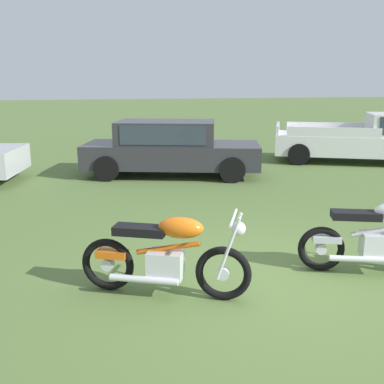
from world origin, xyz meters
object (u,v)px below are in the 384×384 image
at_px(motorcycle_orange, 166,256).
at_px(car_charcoal, 170,145).
at_px(pickup_truck_white, 374,138).
at_px(motorcycle_silver, 379,238).

height_order(motorcycle_orange, car_charcoal, car_charcoal).
bearing_deg(pickup_truck_white, motorcycle_silver, -99.29).
distance_m(car_charcoal, pickup_truck_white, 6.40).
distance_m(motorcycle_orange, pickup_truck_white, 10.64).
distance_m(motorcycle_silver, pickup_truck_white, 8.86).
bearing_deg(motorcycle_orange, motorcycle_silver, 24.04).
height_order(motorcycle_orange, pickup_truck_white, pickup_truck_white).
xyz_separation_m(motorcycle_silver, car_charcoal, (-1.42, 6.87, 0.32)).
xyz_separation_m(car_charcoal, pickup_truck_white, (6.38, 0.46, -0.05)).
relative_size(motorcycle_silver, pickup_truck_white, 0.34).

